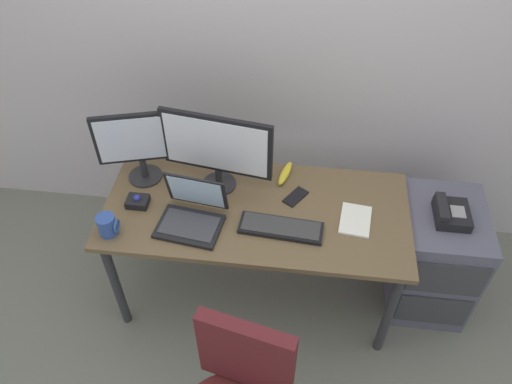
{
  "coord_description": "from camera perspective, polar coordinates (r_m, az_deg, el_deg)",
  "views": [
    {
      "loc": [
        0.21,
        -1.72,
        2.58
      ],
      "look_at": [
        0.0,
        0.0,
        0.85
      ],
      "focal_mm": 34.91,
      "sensor_mm": 36.0,
      "label": 1
    }
  ],
  "objects": [
    {
      "name": "monitor_side",
      "position": [
        2.62,
        -13.32,
        5.5
      ],
      "size": [
        0.42,
        0.18,
        0.42
      ],
      "color": "#262628",
      "rests_on": "desk"
    },
    {
      "name": "banana",
      "position": [
        2.7,
        3.36,
        2.15
      ],
      "size": [
        0.09,
        0.19,
        0.04
      ],
      "primitive_type": "ellipsoid",
      "rotation": [
        0.0,
        0.0,
        1.32
      ],
      "color": "yellow",
      "rests_on": "desk"
    },
    {
      "name": "desk",
      "position": [
        2.6,
        -0.0,
        -3.09
      ],
      "size": [
        1.56,
        0.71,
        0.73
      ],
      "color": "brown",
      "rests_on": "ground"
    },
    {
      "name": "monitor_main",
      "position": [
        2.49,
        -4.55,
        5.06
      ],
      "size": [
        0.57,
        0.18,
        0.45
      ],
      "color": "#262628",
      "rests_on": "desk"
    },
    {
      "name": "desk_phone",
      "position": [
        2.7,
        21.4,
        -2.26
      ],
      "size": [
        0.17,
        0.2,
        0.09
      ],
      "color": "black",
      "rests_on": "file_cabinet"
    },
    {
      "name": "keyboard",
      "position": [
        2.44,
        2.87,
        -4.1
      ],
      "size": [
        0.42,
        0.17,
        0.03
      ],
      "color": "black",
      "rests_on": "desk"
    },
    {
      "name": "ground_plane",
      "position": [
        3.11,
        -0.0,
        -11.08
      ],
      "size": [
        8.0,
        8.0,
        0.0
      ],
      "primitive_type": "plane",
      "color": "slate"
    },
    {
      "name": "back_wall",
      "position": [
        2.7,
        1.9,
        19.15
      ],
      "size": [
        6.0,
        0.1,
        2.8
      ],
      "primitive_type": "cube",
      "color": "#BDB5B6",
      "rests_on": "ground"
    },
    {
      "name": "trackball_mouse",
      "position": [
        2.61,
        -13.41,
        -1.03
      ],
      "size": [
        0.11,
        0.09,
        0.07
      ],
      "color": "black",
      "rests_on": "desk"
    },
    {
      "name": "file_cabinet",
      "position": [
        2.99,
        19.61,
        -7.0
      ],
      "size": [
        0.42,
        0.53,
        0.69
      ],
      "color": "#555465",
      "rests_on": "ground"
    },
    {
      "name": "coffee_mug",
      "position": [
        2.49,
        -16.64,
        -3.66
      ],
      "size": [
        0.1,
        0.09,
        0.11
      ],
      "color": "#2D4B96",
      "rests_on": "desk"
    },
    {
      "name": "laptop",
      "position": [
        2.46,
        -7.35,
        -2.46
      ],
      "size": [
        0.34,
        0.31,
        0.24
      ],
      "color": "black",
      "rests_on": "desk"
    },
    {
      "name": "paper_notepad",
      "position": [
        2.53,
        11.32,
        -3.16
      ],
      "size": [
        0.17,
        0.22,
        0.01
      ],
      "primitive_type": "cube",
      "rotation": [
        0.0,
        0.0,
        -0.12
      ],
      "color": "white",
      "rests_on": "desk"
    },
    {
      "name": "cell_phone",
      "position": [
        2.6,
        4.56,
        -0.55
      ],
      "size": [
        0.14,
        0.16,
        0.01
      ],
      "primitive_type": "cube",
      "rotation": [
        0.0,
        0.0,
        -0.59
      ],
      "color": "black",
      "rests_on": "desk"
    }
  ]
}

